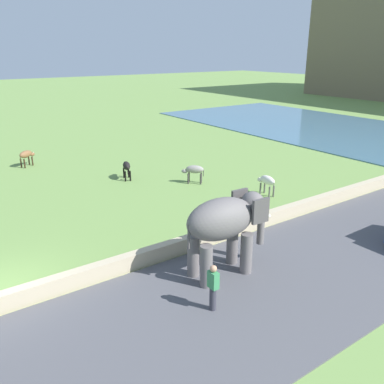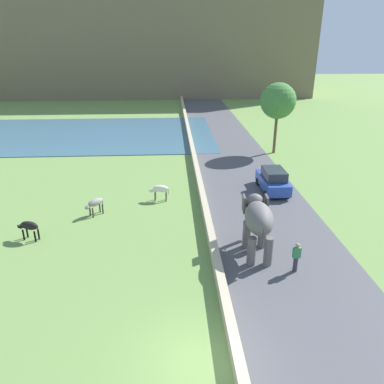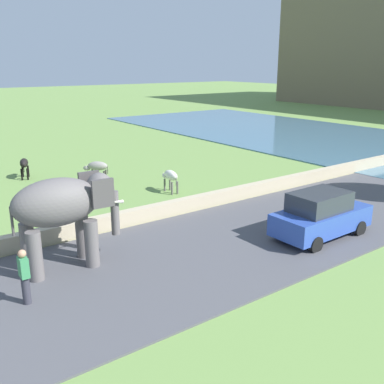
# 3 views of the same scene
# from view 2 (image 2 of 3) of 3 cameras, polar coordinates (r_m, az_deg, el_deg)

# --- Properties ---
(ground_plane) EXTENTS (220.00, 220.00, 0.00)m
(ground_plane) POSITION_cam_2_polar(r_m,az_deg,el_deg) (14.56, 1.63, -24.78)
(ground_plane) COLOR #6B8E47
(road_surface) EXTENTS (7.00, 120.00, 0.06)m
(road_surface) POSITION_cam_2_polar(r_m,az_deg,el_deg) (32.23, 7.48, 3.04)
(road_surface) COLOR #4C4C51
(road_surface) RESTS_ON ground
(barrier_wall) EXTENTS (0.40, 110.00, 0.64)m
(barrier_wall) POSITION_cam_2_polar(r_m,az_deg,el_deg) (29.77, 0.99, 2.17)
(barrier_wall) COLOR tan
(barrier_wall) RESTS_ON ground
(lake) EXTENTS (36.00, 18.00, 0.08)m
(lake) POSITION_cam_2_polar(r_m,az_deg,el_deg) (47.39, -19.46, 8.30)
(lake) COLOR #426B84
(lake) RESTS_ON ground
(hill_distant) EXTENTS (64.00, 28.00, 22.55)m
(hill_distant) POSITION_cam_2_polar(r_m,az_deg,el_deg) (84.44, -7.37, 22.81)
(hill_distant) COLOR #75664C
(hill_distant) RESTS_ON ground
(elephant) EXTENTS (1.55, 3.50, 2.99)m
(elephant) POSITION_cam_2_polar(r_m,az_deg,el_deg) (19.50, 10.04, -4.20)
(elephant) COLOR #605B5B
(elephant) RESTS_ON ground
(person_beside_elephant) EXTENTS (0.36, 0.22, 1.63)m
(person_beside_elephant) POSITION_cam_2_polar(r_m,az_deg,el_deg) (19.01, 15.65, -9.54)
(person_beside_elephant) COLOR #33333D
(person_beside_elephant) RESTS_ON ground
(car_blue) EXTENTS (1.82, 4.02, 1.80)m
(car_blue) POSITION_cam_2_polar(r_m,az_deg,el_deg) (28.29, 12.30, 1.76)
(car_blue) COLOR #2D4CA8
(car_blue) RESTS_ON ground
(cow_black) EXTENTS (1.42, 0.78, 1.15)m
(cow_black) POSITION_cam_2_polar(r_m,az_deg,el_deg) (23.05, -23.69, -4.85)
(cow_black) COLOR black
(cow_black) RESTS_ON ground
(cow_grey) EXTENTS (1.20, 1.23, 1.15)m
(cow_grey) POSITION_cam_2_polar(r_m,az_deg,el_deg) (24.77, -14.62, -1.68)
(cow_grey) COLOR gray
(cow_grey) RESTS_ON ground
(cow_white) EXTENTS (1.40, 0.52, 1.15)m
(cow_white) POSITION_cam_2_polar(r_m,az_deg,el_deg) (26.23, -4.95, 0.39)
(cow_white) COLOR silver
(cow_white) RESTS_ON ground
(tree_near) EXTENTS (3.40, 3.40, 6.82)m
(tree_near) POSITION_cam_2_polar(r_m,az_deg,el_deg) (37.38, 13.03, 13.40)
(tree_near) COLOR brown
(tree_near) RESTS_ON ground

